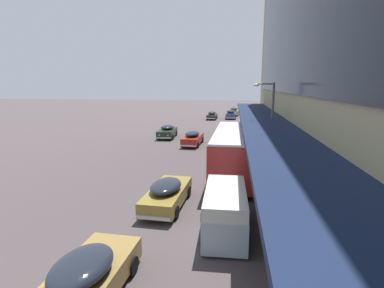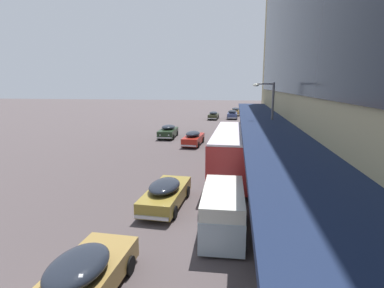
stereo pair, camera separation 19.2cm
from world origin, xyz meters
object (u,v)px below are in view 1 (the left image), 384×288
Objects in this scene: sedan_trailing_near at (193,138)px; vw_van at (225,208)px; sedan_far_back at (212,115)px; transit_bus_kerbside_front at (233,150)px; sedan_trailing_mid at (234,111)px; sedan_lead_mid at (231,114)px; sedan_oncoming_rear at (167,193)px; sedan_lead_near at (167,131)px; sedan_oncoming_front at (86,277)px; street_lamp at (269,120)px.

vw_van is at bearing -78.07° from sedan_trailing_near.
sedan_trailing_near is 19.19m from vw_van.
vw_van reaches higher than sedan_far_back.
sedan_trailing_mid is (0.12, 42.46, -1.03)m from transit_bus_kerbside_front.
sedan_lead_mid is 0.93× the size of sedan_trailing_near.
vw_van reaches higher than sedan_trailing_near.
sedan_trailing_near is (-0.85, 16.40, 0.03)m from sedan_oncoming_rear.
sedan_lead_mid is at bearing 90.25° from vw_van.
sedan_lead_mid reaches higher than sedan_oncoming_rear.
sedan_lead_near is 0.98× the size of sedan_trailing_near.
sedan_oncoming_front is 1.03× the size of sedan_lead_mid.
sedan_lead_mid is 44.46m from vw_van.
sedan_oncoming_rear is 1.08× the size of sedan_lead_mid.
sedan_trailing_mid is 50.88m from vw_van.
street_lamp is (2.96, -35.29, 3.06)m from sedan_lead_mid.
transit_bus_kerbside_front is at bearing -90.16° from sedan_trailing_mid.
sedan_trailing_near is 1.07× the size of vw_van.
sedan_far_back is at bearing 89.62° from sedan_oncoming_front.
sedan_far_back is at bearing 94.82° from vw_van.
transit_bus_kerbside_front reaches higher than vw_van.
sedan_oncoming_front is 1.02× the size of vw_van.
sedan_oncoming_front is at bearing -96.60° from sedan_oncoming_rear.
transit_bus_kerbside_front is at bearing 60.61° from sedan_oncoming_rear.
sedan_lead_near is at bearing 108.44° from vw_van.
sedan_trailing_near is at bearing 125.04° from street_lamp.
sedan_lead_mid is (3.45, 1.32, 0.08)m from sedan_far_back.
sedan_oncoming_front is 15.89m from street_lamp.
sedan_trailing_mid is at bearing 89.55° from vw_van.
sedan_lead_near is 1.03× the size of sedan_oncoming_front.
sedan_far_back is 0.99× the size of sedan_lead_near.
sedan_oncoming_front is at bearing -89.98° from sedan_trailing_near.
sedan_oncoming_front is 0.95× the size of sedan_trailing_near.
sedan_lead_near is at bearing 97.54° from sedan_oncoming_front.
vw_van is at bearing -106.80° from street_lamp.
sedan_oncoming_rear is at bearing -77.59° from sedan_lead_near.
sedan_lead_mid reaches higher than sedan_trailing_near.
sedan_trailing_near is 1.01× the size of sedan_trailing_mid.
sedan_far_back is at bearing 78.85° from sedan_lead_near.
vw_van reaches higher than sedan_trailing_mid.
sedan_trailing_near is 32.40m from sedan_trailing_mid.
sedan_lead_near is 1.06× the size of sedan_lead_mid.
transit_bus_kerbside_front is 42.48m from sedan_trailing_mid.
sedan_lead_near is 17.49m from street_lamp.
sedan_lead_near is at bearing 127.17° from street_lamp.
sedan_oncoming_rear is 9.53m from street_lamp.
vw_van is at bearing -85.18° from sedan_far_back.
sedan_oncoming_rear is 3.94m from vw_van.
sedan_lead_mid reaches higher than sedan_trailing_mid.
sedan_far_back is 20.64m from sedan_lead_near.
transit_bus_kerbside_front reaches higher than sedan_lead_near.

